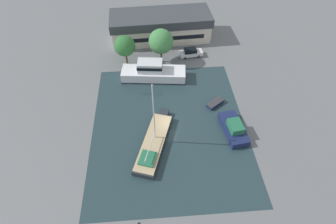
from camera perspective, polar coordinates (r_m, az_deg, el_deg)
The scene contains 10 objects.
ground_plane at distance 41.78m, azimuth 0.22°, elevation -3.11°, with size 440.00×440.00×0.00m, color slate.
water_canal at distance 41.77m, azimuth 0.22°, elevation -3.10°, with size 24.09×28.63×0.01m, color #23383D.
warehouse_building at distance 59.62m, azimuth -1.59°, elevation 18.20°, with size 21.66×8.99×5.52m.
quay_tree_near_building at distance 51.54m, azimuth -9.38°, elevation 13.99°, with size 3.96×3.96×6.10m.
quay_tree_by_water at distance 51.17m, azimuth -1.54°, elevation 15.10°, with size 4.69×4.69×7.02m.
parked_car at distance 54.99m, azimuth 4.97°, elevation 12.78°, with size 4.88×2.38×1.76m.
sailboat_moored at distance 39.23m, azimuth -3.07°, elevation -6.65°, with size 6.42×12.42×11.53m.
motor_cruiser at distance 49.10m, azimuth -3.34°, elevation 8.62°, with size 12.20×4.91×3.77m.
small_dinghy at distance 45.37m, azimuth 10.20°, elevation 1.91°, with size 3.38×2.94×0.66m.
cabin_boat at distance 41.70m, azimuth 14.10°, elevation -3.47°, with size 3.63×6.83×2.28m.
Camera 1 is at (-2.11, -26.00, 32.63)m, focal length 28.00 mm.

